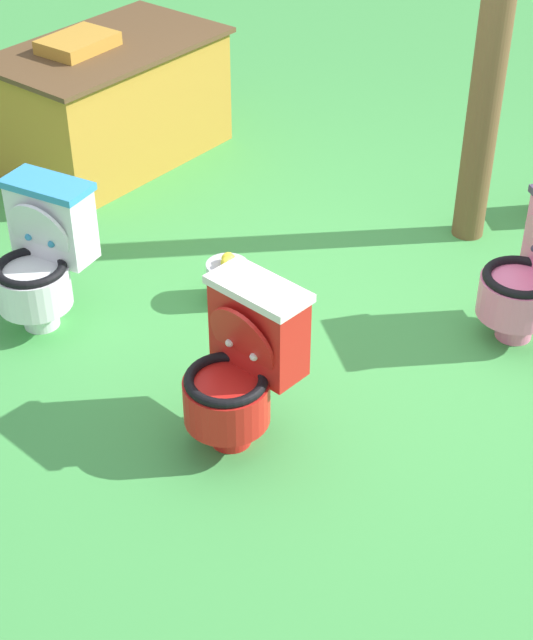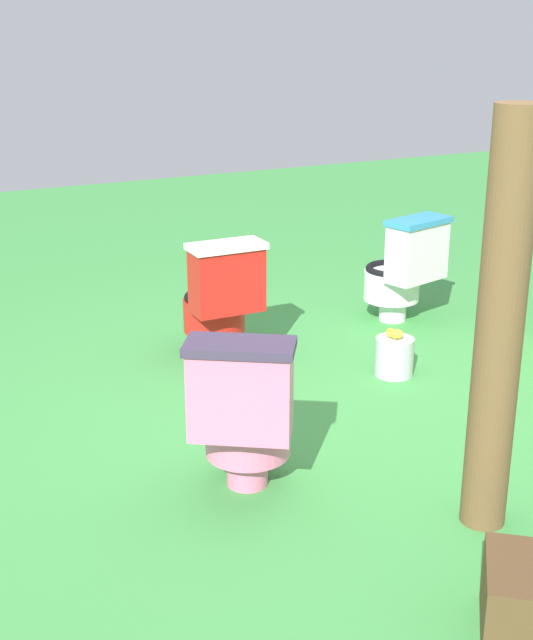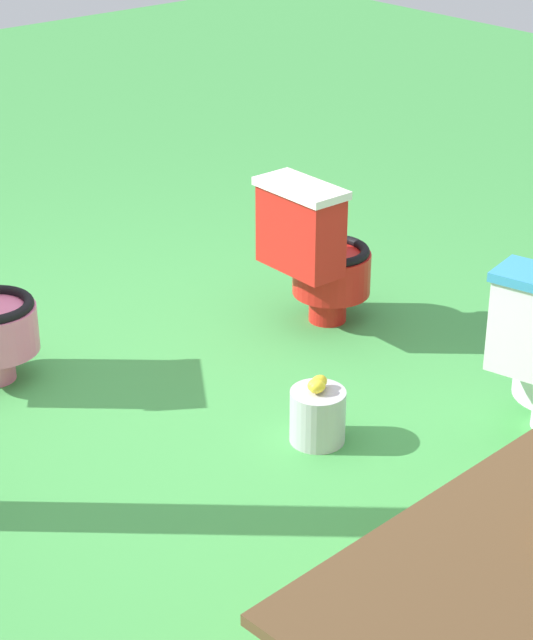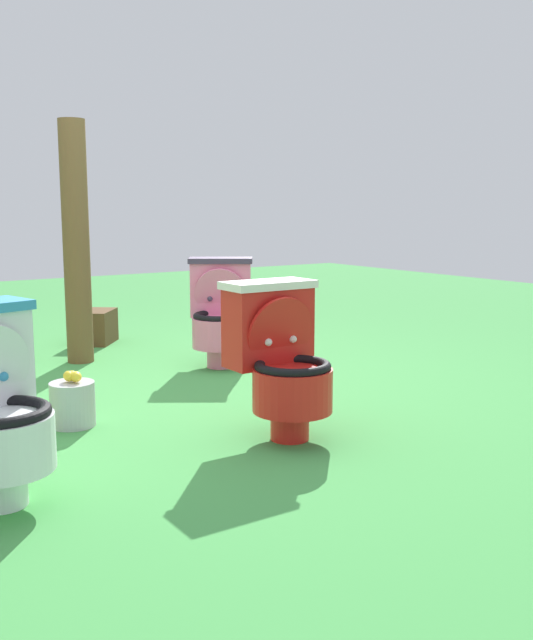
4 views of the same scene
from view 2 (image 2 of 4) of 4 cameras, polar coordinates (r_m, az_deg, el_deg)
name	(u,v)px [view 2 (image 2 of 4)]	position (r m, az deg, el deg)	size (l,w,h in m)	color
ground	(328,421)	(4.43, 4.09, -6.60)	(14.00, 14.00, 0.00)	#429947
toilet_red	(220,298)	(5.10, -3.07, 1.48)	(0.50, 0.44, 0.73)	red
toilet_pink	(244,413)	(3.63, -1.46, -6.09)	(0.63, 0.61, 0.73)	pink
toilet_white	(403,269)	(5.76, 8.96, 3.35)	(0.57, 0.51, 0.73)	white
wooden_post	(500,329)	(3.36, 15.04, -0.55)	(0.18, 0.18, 1.65)	brown
small_crate	(525,601)	(3.08, 16.61, -17.25)	(0.36, 0.27, 0.26)	brown
lemon_bucket	(394,355)	(4.97, 8.37, -2.31)	(0.22, 0.22, 0.28)	#B7B7BF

